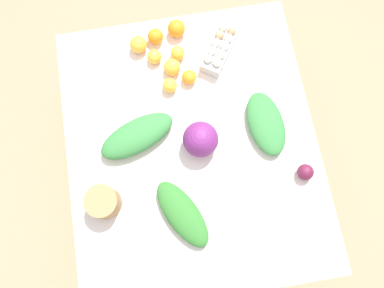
{
  "coord_description": "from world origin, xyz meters",
  "views": [
    {
      "loc": [
        0.39,
        -0.07,
        2.29
      ],
      "look_at": [
        0.0,
        0.0,
        0.73
      ],
      "focal_mm": 35.0,
      "sensor_mm": 36.0,
      "label": 1
    }
  ],
  "objects_px": {
    "orange_6": "(170,86)",
    "orange_2": "(154,57)",
    "greens_bunch_kale": "(182,214)",
    "greens_bunch_chard": "(266,123)",
    "orange_3": "(189,77)",
    "greens_bunch_dandelion": "(137,136)",
    "orange_1": "(138,45)",
    "orange_0": "(178,53)",
    "orange_5": "(172,67)",
    "orange_7": "(155,36)",
    "paper_bag": "(103,202)",
    "orange_4": "(176,29)",
    "egg_carton": "(220,48)",
    "cabbage_purple": "(201,140)",
    "beet_root": "(305,172)"
  },
  "relations": [
    {
      "from": "orange_6",
      "to": "orange_2",
      "type": "bearing_deg",
      "value": -162.73
    },
    {
      "from": "greens_bunch_kale",
      "to": "greens_bunch_chard",
      "type": "bearing_deg",
      "value": 127.31
    },
    {
      "from": "greens_bunch_chard",
      "to": "orange_3",
      "type": "relative_size",
      "value": 4.51
    },
    {
      "from": "greens_bunch_dandelion",
      "to": "orange_3",
      "type": "bearing_deg",
      "value": 131.41
    },
    {
      "from": "orange_1",
      "to": "greens_bunch_kale",
      "type": "bearing_deg",
      "value": 5.42
    },
    {
      "from": "orange_0",
      "to": "orange_5",
      "type": "xyz_separation_m",
      "value": [
        0.07,
        -0.04,
        0.01
      ]
    },
    {
      "from": "greens_bunch_kale",
      "to": "greens_bunch_dandelion",
      "type": "relative_size",
      "value": 0.93
    },
    {
      "from": "greens_bunch_dandelion",
      "to": "orange_6",
      "type": "height_order",
      "value": "greens_bunch_dandelion"
    },
    {
      "from": "orange_7",
      "to": "paper_bag",
      "type": "bearing_deg",
      "value": -23.87
    },
    {
      "from": "greens_bunch_kale",
      "to": "greens_bunch_dandelion",
      "type": "xyz_separation_m",
      "value": [
        -0.36,
        -0.14,
        0.01
      ]
    },
    {
      "from": "greens_bunch_dandelion",
      "to": "orange_4",
      "type": "bearing_deg",
      "value": 152.69
    },
    {
      "from": "egg_carton",
      "to": "greens_bunch_chard",
      "type": "bearing_deg",
      "value": -127.89
    },
    {
      "from": "cabbage_purple",
      "to": "orange_2",
      "type": "height_order",
      "value": "cabbage_purple"
    },
    {
      "from": "paper_bag",
      "to": "orange_3",
      "type": "distance_m",
      "value": 0.66
    },
    {
      "from": "orange_2",
      "to": "orange_3",
      "type": "distance_m",
      "value": 0.19
    },
    {
      "from": "orange_4",
      "to": "greens_bunch_dandelion",
      "type": "bearing_deg",
      "value": -27.31
    },
    {
      "from": "orange_5",
      "to": "orange_7",
      "type": "height_order",
      "value": "orange_5"
    },
    {
      "from": "orange_0",
      "to": "orange_1",
      "type": "distance_m",
      "value": 0.18
    },
    {
      "from": "cabbage_purple",
      "to": "beet_root",
      "type": "bearing_deg",
      "value": 64.09
    },
    {
      "from": "beet_root",
      "to": "orange_1",
      "type": "xyz_separation_m",
      "value": [
        -0.7,
        -0.61,
        0.0
      ]
    },
    {
      "from": "greens_bunch_kale",
      "to": "beet_root",
      "type": "bearing_deg",
      "value": 98.77
    },
    {
      "from": "greens_bunch_chard",
      "to": "orange_7",
      "type": "height_order",
      "value": "orange_7"
    },
    {
      "from": "greens_bunch_dandelion",
      "to": "orange_1",
      "type": "height_order",
      "value": "greens_bunch_dandelion"
    },
    {
      "from": "cabbage_purple",
      "to": "orange_1",
      "type": "height_order",
      "value": "cabbage_purple"
    },
    {
      "from": "orange_0",
      "to": "orange_3",
      "type": "xyz_separation_m",
      "value": [
        0.13,
        0.03,
        0.0
      ]
    },
    {
      "from": "egg_carton",
      "to": "orange_6",
      "type": "distance_m",
      "value": 0.29
    },
    {
      "from": "orange_1",
      "to": "orange_7",
      "type": "xyz_separation_m",
      "value": [
        -0.03,
        0.08,
        -0.0
      ]
    },
    {
      "from": "greens_bunch_kale",
      "to": "orange_4",
      "type": "xyz_separation_m",
      "value": [
        -0.83,
        0.11,
        0.01
      ]
    },
    {
      "from": "orange_7",
      "to": "cabbage_purple",
      "type": "bearing_deg",
      "value": 12.31
    },
    {
      "from": "cabbage_purple",
      "to": "greens_bunch_chard",
      "type": "distance_m",
      "value": 0.3
    },
    {
      "from": "paper_bag",
      "to": "orange_5",
      "type": "relative_size",
      "value": 1.75
    },
    {
      "from": "beet_root",
      "to": "greens_bunch_dandelion",
      "type": "bearing_deg",
      "value": -112.1
    },
    {
      "from": "orange_3",
      "to": "cabbage_purple",
      "type": "bearing_deg",
      "value": -0.55
    },
    {
      "from": "paper_bag",
      "to": "orange_6",
      "type": "height_order",
      "value": "paper_bag"
    },
    {
      "from": "greens_bunch_dandelion",
      "to": "orange_5",
      "type": "relative_size",
      "value": 4.41
    },
    {
      "from": "paper_bag",
      "to": "greens_bunch_dandelion",
      "type": "xyz_separation_m",
      "value": [
        -0.26,
        0.17,
        -0.01
      ]
    },
    {
      "from": "greens_bunch_chard",
      "to": "orange_3",
      "type": "bearing_deg",
      "value": -132.84
    },
    {
      "from": "paper_bag",
      "to": "orange_7",
      "type": "height_order",
      "value": "paper_bag"
    },
    {
      "from": "cabbage_purple",
      "to": "orange_3",
      "type": "bearing_deg",
      "value": 179.45
    },
    {
      "from": "greens_bunch_chard",
      "to": "beet_root",
      "type": "bearing_deg",
      "value": 26.15
    },
    {
      "from": "greens_bunch_dandelion",
      "to": "orange_4",
      "type": "height_order",
      "value": "greens_bunch_dandelion"
    },
    {
      "from": "orange_7",
      "to": "orange_0",
      "type": "bearing_deg",
      "value": 41.94
    },
    {
      "from": "orange_5",
      "to": "orange_7",
      "type": "distance_m",
      "value": 0.17
    },
    {
      "from": "greens_bunch_kale",
      "to": "cabbage_purple",
      "type": "bearing_deg",
      "value": 156.14
    },
    {
      "from": "orange_2",
      "to": "orange_3",
      "type": "relative_size",
      "value": 1.0
    },
    {
      "from": "egg_carton",
      "to": "greens_bunch_kale",
      "type": "bearing_deg",
      "value": -168.83
    },
    {
      "from": "beet_root",
      "to": "orange_5",
      "type": "height_order",
      "value": "orange_5"
    },
    {
      "from": "orange_3",
      "to": "orange_4",
      "type": "relative_size",
      "value": 0.8
    },
    {
      "from": "greens_bunch_dandelion",
      "to": "orange_6",
      "type": "relative_size",
      "value": 5.16
    },
    {
      "from": "paper_bag",
      "to": "orange_1",
      "type": "distance_m",
      "value": 0.72
    }
  ]
}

